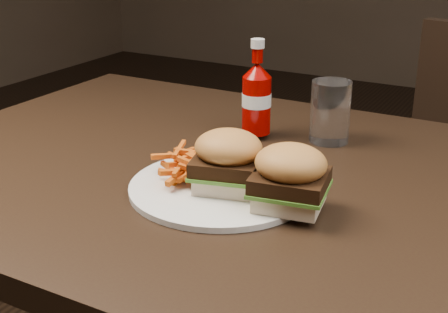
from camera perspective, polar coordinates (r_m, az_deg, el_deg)
The scene contains 7 objects.
dining_table at distance 0.99m, azimuth 2.44°, elevation -2.51°, with size 1.20×0.80×0.04m, color black.
plate at distance 0.91m, azimuth -0.30°, elevation -2.83°, with size 0.27×0.27×0.01m, color white.
sandwich_half_a at distance 0.90m, azimuth 0.40°, elevation -2.20°, with size 0.09×0.08×0.02m, color #FADFC7.
sandwich_half_b at distance 0.85m, azimuth 6.00°, elevation -3.81°, with size 0.09×0.08×0.02m, color beige.
fries_pile at distance 0.93m, azimuth -2.74°, elevation -0.48°, with size 0.09×0.09×0.04m, color red, non-canonical shape.
ketchup_bottle at distance 1.11m, azimuth 2.99°, elevation 4.72°, with size 0.05×0.05×0.10m, color #8E0200.
tumbler at distance 1.11m, azimuth 9.69°, elevation 4.05°, with size 0.07×0.07×0.11m, color white.
Camera 1 is at (0.40, -0.81, 1.13)m, focal length 50.00 mm.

